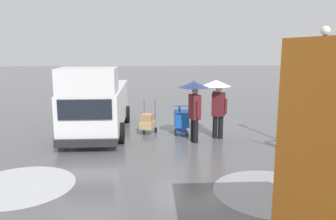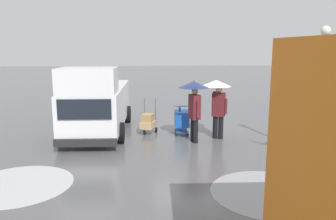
{
  "view_description": "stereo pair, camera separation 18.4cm",
  "coord_description": "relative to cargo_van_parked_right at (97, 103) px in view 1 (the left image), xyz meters",
  "views": [
    {
      "loc": [
        1.59,
        12.52,
        3.29
      ],
      "look_at": [
        0.74,
        0.73,
        1.05
      ],
      "focal_mm": 36.25,
      "sensor_mm": 36.0,
      "label": 1
    },
    {
      "loc": [
        1.41,
        12.53,
        3.29
      ],
      "look_at": [
        0.74,
        0.73,
        1.05
      ],
      "focal_mm": 36.25,
      "sensor_mm": 36.0,
      "label": 2
    }
  ],
  "objects": [
    {
      "name": "slush_patch_near_cluster",
      "position": [
        1.24,
        4.83,
        -1.18
      ],
      "size": [
        2.62,
        2.62,
        0.01
      ],
      "primitive_type": "cylinder",
      "color": "silver",
      "rests_on": "ground"
    },
    {
      "name": "shopping_cart_vendor",
      "position": [
        -3.17,
        0.27,
        -0.61
      ],
      "size": [
        0.58,
        0.84,
        1.04
      ],
      "color": "#1951B2",
      "rests_on": "ground"
    },
    {
      "name": "street_lamp",
      "position": [
        -7.01,
        3.05,
        1.19
      ],
      "size": [
        0.28,
        0.28,
        3.86
      ],
      "color": "#2D2D33",
      "rests_on": "ground"
    },
    {
      "name": "pedestrian_pink_side",
      "position": [
        -3.49,
        1.33,
        0.41
      ],
      "size": [
        1.04,
        1.04,
        2.15
      ],
      "color": "black",
      "rests_on": "ground"
    },
    {
      "name": "cargo_van_parked_right",
      "position": [
        0.0,
        0.0,
        0.0
      ],
      "size": [
        2.26,
        5.37,
        2.6
      ],
      "color": "white",
      "rests_on": "ground"
    },
    {
      "name": "ground_plane",
      "position": [
        -3.36,
        0.16,
        -1.18
      ],
      "size": [
        90.0,
        90.0,
        0.0
      ],
      "primitive_type": "plane",
      "color": "#5B5B5E"
    },
    {
      "name": "pedestrian_black_side",
      "position": [
        -4.37,
        0.94,
        0.39
      ],
      "size": [
        1.04,
        1.04,
        2.15
      ],
      "color": "black",
      "rests_on": "ground"
    },
    {
      "name": "hand_dolly_boxes",
      "position": [
        -1.89,
        0.18,
        -0.73
      ],
      "size": [
        0.7,
        0.82,
        1.32
      ],
      "color": "#515156",
      "rests_on": "ground"
    },
    {
      "name": "slush_patch_under_van",
      "position": [
        -4.68,
        5.61,
        -1.18
      ],
      "size": [
        2.7,
        2.7,
        0.01
      ],
      "primitive_type": "cylinder",
      "color": "#999BA0",
      "rests_on": "ground"
    }
  ]
}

